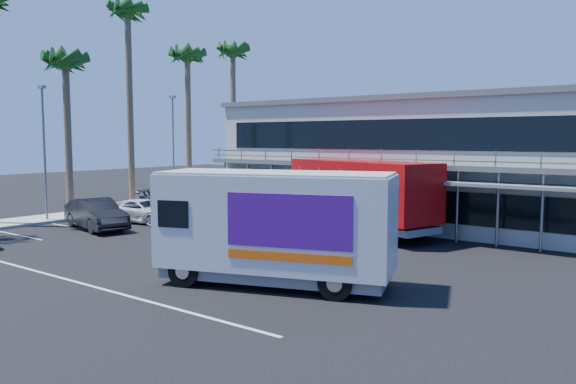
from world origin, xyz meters
The scene contains 15 objects.
ground centered at (0.00, 0.00, 0.00)m, with size 120.00×120.00×0.00m, color black.
building centered at (3.00, 14.94, 3.66)m, with size 22.40×12.00×7.30m.
curb_strip centered at (-15.00, 6.00, 0.08)m, with size 3.00×32.00×0.16m, color #A5A399.
palm_c centered at (-14.90, 3.00, 9.21)m, with size 2.80×2.80×10.75m.
palm_d centered at (-15.20, 8.00, 12.80)m, with size 2.80×2.80×14.75m.
palm_e centered at (-14.70, 13.00, 10.57)m, with size 2.80×2.80×12.25m.
palm_f centered at (-15.10, 18.50, 11.47)m, with size 2.80×2.80×13.25m.
light_pole_near centered at (-14.20, 1.00, 4.50)m, with size 0.50×0.25×8.09m.
light_pole_far centered at (-14.20, 11.00, 4.50)m, with size 0.50×0.25×8.09m.
red_truck centered at (2.25, 8.75, 2.12)m, with size 11.68×6.16×3.85m.
white_van centered at (5.69, -2.09, 2.06)m, with size 8.40×5.20×3.88m.
parked_car_b centered at (-9.50, 1.20, 0.86)m, with size 1.81×5.19×1.71m, color black.
parked_car_c centered at (-9.50, 4.40, 0.68)m, with size 2.27×4.91×1.37m, color white.
parked_car_d centered at (-9.50, 7.60, 0.86)m, with size 2.40×5.90×1.71m, color #2A2C38.
parked_car_e centered at (-9.99, 7.20, 0.84)m, with size 1.98×4.91×1.67m, color gray.
Camera 1 is at (17.41, -16.86, 5.02)m, focal length 35.00 mm.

